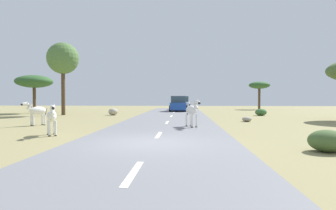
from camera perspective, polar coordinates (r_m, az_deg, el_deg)
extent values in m
plane|color=#8E8456|center=(10.05, -3.60, -7.79)|extent=(90.00, 90.00, 0.00)
cube|color=slate|center=(10.03, -2.90, -7.66)|extent=(6.00, 64.00, 0.05)
cube|color=silver|center=(6.14, -6.98, -13.32)|extent=(0.16, 2.00, 0.01)
cube|color=silver|center=(11.99, -1.88, -6.01)|extent=(0.16, 2.00, 0.01)
cube|color=silver|center=(17.94, -0.18, -3.50)|extent=(0.16, 2.00, 0.01)
cube|color=silver|center=(23.92, 0.67, -2.24)|extent=(0.16, 2.00, 0.01)
cube|color=silver|center=(29.90, 1.18, -1.49)|extent=(0.16, 2.00, 0.01)
cube|color=silver|center=(35.89, 1.52, -0.98)|extent=(0.16, 2.00, 0.01)
ellipsoid|color=silver|center=(15.29, 4.69, -1.00)|extent=(0.80, 1.10, 0.48)
cylinder|color=silver|center=(14.97, 4.81, -3.18)|extent=(0.14, 0.14, 0.70)
cylinder|color=#28231E|center=(15.00, 4.80, -4.42)|extent=(0.16, 0.16, 0.05)
cylinder|color=silver|center=(15.09, 5.69, -3.15)|extent=(0.14, 0.14, 0.70)
cylinder|color=#28231E|center=(15.12, 5.69, -4.37)|extent=(0.16, 0.16, 0.05)
cylinder|color=silver|center=(15.57, 3.72, -3.00)|extent=(0.14, 0.14, 0.70)
cylinder|color=#28231E|center=(15.60, 3.71, -4.19)|extent=(0.16, 0.16, 0.05)
cylinder|color=silver|center=(15.68, 4.58, -2.97)|extent=(0.14, 0.14, 0.70)
cylinder|color=#28231E|center=(15.71, 4.57, -4.15)|extent=(0.16, 0.16, 0.05)
cylinder|color=silver|center=(14.84, 5.53, -0.12)|extent=(0.32, 0.41, 0.41)
cube|color=black|center=(14.84, 5.53, 0.21)|extent=(0.17, 0.32, 0.28)
ellipsoid|color=silver|center=(14.63, 5.96, 0.45)|extent=(0.35, 0.48, 0.22)
ellipsoid|color=black|center=(14.47, 6.28, 0.37)|extent=(0.18, 0.20, 0.13)
cone|color=silver|center=(14.70, 5.53, 0.89)|extent=(0.11, 0.11, 0.13)
cone|color=silver|center=(14.75, 5.98, 0.90)|extent=(0.11, 0.11, 0.13)
cylinder|color=black|center=(15.76, 3.87, -1.26)|extent=(0.09, 0.15, 0.41)
ellipsoid|color=silver|center=(13.15, -22.27, -2.01)|extent=(0.80, 1.02, 0.45)
cylinder|color=silver|center=(12.88, -22.70, -4.39)|extent=(0.13, 0.13, 0.65)
cylinder|color=#28231E|center=(12.91, -22.68, -5.73)|extent=(0.15, 0.15, 0.04)
cylinder|color=silver|center=(12.90, -21.62, -4.37)|extent=(0.13, 0.13, 0.65)
cylinder|color=#28231E|center=(12.93, -21.61, -5.71)|extent=(0.15, 0.15, 0.04)
cylinder|color=silver|center=(13.50, -22.85, -4.13)|extent=(0.13, 0.13, 0.65)
cylinder|color=#28231E|center=(13.53, -22.84, -5.40)|extent=(0.15, 0.15, 0.04)
cylinder|color=silver|center=(13.51, -21.82, -4.11)|extent=(0.13, 0.13, 0.65)
cylinder|color=#28231E|center=(13.55, -21.81, -5.38)|extent=(0.15, 0.15, 0.04)
cylinder|color=silver|center=(12.69, -22.15, -1.09)|extent=(0.32, 0.38, 0.38)
cube|color=black|center=(12.69, -22.15, -0.74)|extent=(0.18, 0.29, 0.26)
ellipsoid|color=silver|center=(12.46, -22.08, -0.49)|extent=(0.35, 0.45, 0.21)
ellipsoid|color=black|center=(12.30, -22.03, -0.58)|extent=(0.18, 0.19, 0.12)
cone|color=silver|center=(12.56, -22.40, 0.00)|extent=(0.11, 0.11, 0.12)
cone|color=silver|center=(12.57, -21.85, 0.01)|extent=(0.11, 0.11, 0.12)
cylinder|color=black|center=(13.63, -22.40, -2.26)|extent=(0.10, 0.13, 0.38)
ellipsoid|color=silver|center=(18.08, -24.64, -1.02)|extent=(0.91, 1.02, 0.46)
cylinder|color=silver|center=(18.09, -25.71, -2.72)|extent=(0.14, 0.14, 0.67)
cylinder|color=#28231E|center=(18.12, -25.70, -3.70)|extent=(0.16, 0.16, 0.04)
cylinder|color=silver|center=(17.86, -25.39, -2.77)|extent=(0.14, 0.14, 0.67)
cylinder|color=#28231E|center=(17.89, -25.38, -3.76)|extent=(0.16, 0.16, 0.04)
cylinder|color=silver|center=(18.36, -23.87, -2.64)|extent=(0.14, 0.14, 0.67)
cylinder|color=#28231E|center=(18.38, -23.86, -3.61)|extent=(0.16, 0.16, 0.04)
cylinder|color=silver|center=(18.13, -23.53, -2.68)|extent=(0.14, 0.14, 0.67)
cylinder|color=#28231E|center=(18.16, -23.52, -3.67)|extent=(0.16, 0.16, 0.04)
cylinder|color=silver|center=(17.88, -26.02, -0.30)|extent=(0.36, 0.39, 0.39)
cube|color=black|center=(17.88, -26.02, -0.04)|extent=(0.23, 0.28, 0.27)
ellipsoid|color=silver|center=(17.79, -26.71, 0.15)|extent=(0.40, 0.45, 0.21)
ellipsoid|color=black|center=(17.72, -27.22, 0.09)|extent=(0.19, 0.19, 0.13)
cone|color=silver|center=(17.88, -26.47, 0.51)|extent=(0.11, 0.11, 0.12)
cone|color=silver|center=(17.77, -26.31, 0.50)|extent=(0.11, 0.11, 0.12)
cylinder|color=black|center=(18.29, -23.24, -1.26)|extent=(0.11, 0.13, 0.40)
cube|color=#1E479E|center=(32.85, 2.14, -0.21)|extent=(1.85, 4.22, 0.80)
cube|color=#334751|center=(32.63, 2.13, 1.15)|extent=(1.67, 2.22, 0.76)
cube|color=black|center=(35.01, 2.25, -0.55)|extent=(1.71, 0.18, 0.24)
cylinder|color=black|center=(34.19, 3.72, -0.55)|extent=(0.23, 0.68, 0.68)
cylinder|color=black|center=(34.24, 0.71, -0.54)|extent=(0.23, 0.68, 0.68)
cylinder|color=black|center=(31.49, 3.70, -0.72)|extent=(0.23, 0.68, 0.68)
cylinder|color=black|center=(31.55, 0.43, -0.72)|extent=(0.23, 0.68, 0.68)
cube|color=silver|center=(38.92, 2.95, 0.06)|extent=(1.97, 4.27, 0.80)
cube|color=#334751|center=(38.71, 2.94, 1.21)|extent=(1.73, 2.27, 0.76)
cube|color=black|center=(41.08, 3.09, -0.25)|extent=(1.72, 0.23, 0.24)
cylinder|color=black|center=(40.25, 4.32, -0.24)|extent=(0.25, 0.69, 0.68)
cylinder|color=black|center=(40.32, 1.76, -0.23)|extent=(0.25, 0.69, 0.68)
cylinder|color=black|center=(37.55, 4.23, -0.36)|extent=(0.25, 0.69, 0.68)
cylinder|color=black|center=(37.63, 1.49, -0.35)|extent=(0.25, 0.69, 0.68)
cylinder|color=#4C3823|center=(40.88, 17.81, 1.15)|extent=(0.32, 0.32, 2.81)
ellipsoid|color=#2D5628|center=(40.92, 17.84, 3.81)|extent=(2.81, 2.81, 0.98)
cylinder|color=#4C3823|center=(32.24, -25.20, 0.82)|extent=(0.31, 0.31, 2.62)
ellipsoid|color=#2D5628|center=(32.28, -25.24, 4.29)|extent=(3.67, 3.67, 1.29)
cylinder|color=#4C3823|center=(27.99, -20.25, 2.28)|extent=(0.35, 0.35, 4.08)
sphere|color=#4C7038|center=(28.22, -20.31, 8.77)|extent=(2.88, 2.88, 2.88)
ellipsoid|color=#386633|center=(26.74, 18.11, -1.38)|extent=(1.02, 0.91, 0.61)
ellipsoid|color=#425B2D|center=(9.78, 29.28, -6.28)|extent=(1.10, 0.99, 0.66)
ellipsoid|color=#A89E8C|center=(26.51, -10.93, -1.32)|extent=(0.84, 0.89, 0.64)
ellipsoid|color=gray|center=(19.84, 15.52, -2.75)|extent=(0.64, 0.67, 0.33)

